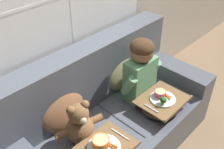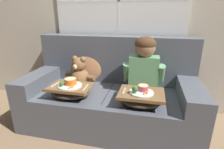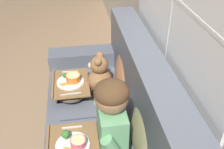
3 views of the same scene
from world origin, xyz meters
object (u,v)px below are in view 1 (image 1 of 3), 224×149
(couch, at_px, (108,118))
(throw_pillow_behind_teddy, at_px, (61,107))
(lap_tray_child, at_px, (162,103))
(child_figure, at_px, (141,67))
(teddy_bear, at_px, (80,125))
(throw_pillow_behind_child, at_px, (122,69))

(couch, bearing_deg, throw_pillow_behind_teddy, 154.83)
(throw_pillow_behind_teddy, bearing_deg, couch, -25.17)
(lap_tray_child, bearing_deg, child_figure, 89.92)
(teddy_bear, bearing_deg, throw_pillow_behind_teddy, 89.68)
(child_figure, bearing_deg, lap_tray_child, -90.08)
(throw_pillow_behind_teddy, bearing_deg, lap_tray_child, -33.64)
(couch, bearing_deg, throw_pillow_behind_child, 25.17)
(child_figure, relative_size, lap_tray_child, 1.42)
(throw_pillow_behind_teddy, bearing_deg, teddy_bear, -90.32)
(child_figure, distance_m, teddy_bear, 0.74)
(throw_pillow_behind_teddy, bearing_deg, child_figure, -16.95)
(couch, distance_m, lap_tray_child, 0.49)
(lap_tray_child, bearing_deg, throw_pillow_behind_child, 89.96)
(throw_pillow_behind_teddy, xyz_separation_m, teddy_bear, (-0.00, -0.22, -0.04))
(throw_pillow_behind_child, bearing_deg, lap_tray_child, -90.04)
(throw_pillow_behind_teddy, relative_size, lap_tray_child, 1.05)
(couch, relative_size, lap_tray_child, 4.46)
(throw_pillow_behind_teddy, height_order, teddy_bear, throw_pillow_behind_teddy)
(throw_pillow_behind_child, xyz_separation_m, lap_tray_child, (-0.00, -0.48, -0.14))
(throw_pillow_behind_child, height_order, throw_pillow_behind_teddy, throw_pillow_behind_teddy)
(couch, bearing_deg, child_figure, -7.95)
(child_figure, xyz_separation_m, teddy_bear, (-0.72, -0.00, -0.17))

